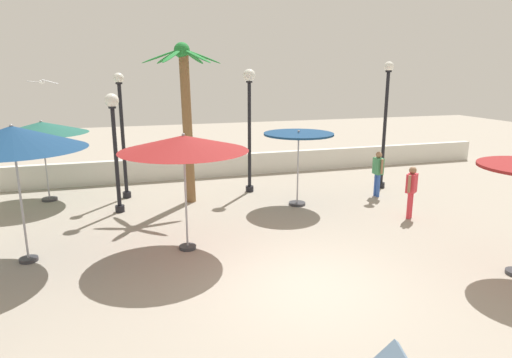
{
  "coord_description": "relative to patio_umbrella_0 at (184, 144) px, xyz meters",
  "views": [
    {
      "loc": [
        -3.35,
        -7.59,
        4.23
      ],
      "look_at": [
        0.0,
        3.42,
        1.4
      ],
      "focal_mm": 31.21,
      "sensor_mm": 36.0,
      "label": 1
    }
  ],
  "objects": [
    {
      "name": "seagull_0",
      "position": [
        -4.15,
        9.07,
        1.19
      ],
      "size": [
        1.19,
        0.43,
        0.18
      ],
      "color": "white"
    },
    {
      "name": "patio_umbrella_3",
      "position": [
        3.92,
        2.6,
        -0.47
      ],
      "size": [
        2.18,
        2.18,
        2.42
      ],
      "color": "#333338",
      "rests_on": "ground_plane"
    },
    {
      "name": "lamp_post_1",
      "position": [
        7.68,
        3.7,
        0.03
      ],
      "size": [
        0.34,
        0.34,
        4.52
      ],
      "color": "black",
      "rests_on": "ground_plane"
    },
    {
      "name": "patio_umbrella_2",
      "position": [
        -3.79,
        5.47,
        -0.17
      ],
      "size": [
        2.86,
        2.86,
        2.67
      ],
      "color": "#333338",
      "rests_on": "ground_plane"
    },
    {
      "name": "patio_umbrella_0",
      "position": [
        0.0,
        0.0,
        0.0
      ],
      "size": [
        3.01,
        3.01,
        2.83
      ],
      "color": "#333338",
      "rests_on": "ground_plane"
    },
    {
      "name": "ground_plane",
      "position": [
        2.0,
        -2.55,
        -2.58
      ],
      "size": [
        56.0,
        56.0,
        0.0
      ],
      "primitive_type": "plane",
      "color": "#9E9384"
    },
    {
      "name": "lamp_post_3",
      "position": [
        -1.32,
        5.07,
        -0.19
      ],
      "size": [
        0.33,
        0.33,
        4.15
      ],
      "color": "black",
      "rests_on": "ground_plane"
    },
    {
      "name": "boundary_wall",
      "position": [
        2.0,
        7.22,
        -2.14
      ],
      "size": [
        25.2,
        0.3,
        0.88
      ],
      "primitive_type": "cube",
      "color": "silver",
      "rests_on": "ground_plane"
    },
    {
      "name": "patio_umbrella_4",
      "position": [
        -3.57,
        0.33,
        0.24
      ],
      "size": [
        3.03,
        3.03,
        3.12
      ],
      "color": "#333338",
      "rests_on": "ground_plane"
    },
    {
      "name": "palm_tree_1",
      "position": [
        0.64,
        3.97,
        0.56
      ],
      "size": [
        2.47,
        2.16,
        5.06
      ],
      "color": "brown",
      "rests_on": "ground_plane"
    },
    {
      "name": "lamp_post_2",
      "position": [
        -1.56,
        3.51,
        -0.23
      ],
      "size": [
        0.4,
        0.4,
        3.58
      ],
      "color": "black",
      "rests_on": "ground_plane"
    },
    {
      "name": "lamp_post_0",
      "position": [
        2.9,
        4.61,
        0.27
      ],
      "size": [
        0.43,
        0.43,
        4.27
      ],
      "color": "black",
      "rests_on": "ground_plane"
    },
    {
      "name": "guest_2",
      "position": [
        6.91,
        2.74,
        -1.65
      ],
      "size": [
        0.25,
        0.56,
        1.55
      ],
      "color": "#3359B2",
      "rests_on": "ground_plane"
    },
    {
      "name": "guest_1",
      "position": [
        6.56,
        0.42,
        -1.66
      ],
      "size": [
        0.46,
        0.41,
        1.54
      ],
      "color": "#D8333F",
      "rests_on": "ground_plane"
    }
  ]
}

